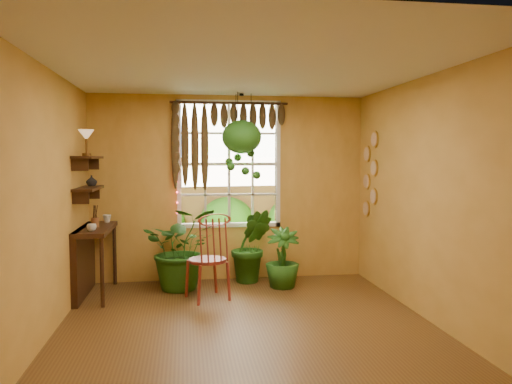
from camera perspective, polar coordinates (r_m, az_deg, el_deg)
The scene contains 23 objects.
floor at distance 5.39m, azimuth -0.80°, elevation -15.53°, with size 4.50×4.50×0.00m, color brown.
ceiling at distance 5.16m, azimuth -0.83°, elevation 14.02°, with size 4.50×4.50×0.00m, color silver.
wall_back at distance 7.33m, azimuth -3.07°, elevation 0.46°, with size 4.00×4.00×0.00m, color gold.
wall_left at distance 5.24m, azimuth -23.09°, elevation -1.27°, with size 4.50×4.50×0.00m, color gold.
wall_right at distance 5.71m, azimuth 19.51°, elevation -0.77°, with size 4.50×4.50×0.00m, color gold.
window at distance 7.35m, azimuth -3.10°, elevation 3.20°, with size 1.52×0.10×1.86m.
valance_vine at distance 7.24m, azimuth -3.71°, elevation 7.75°, with size 1.70×0.12×1.10m.
string_lights at distance 7.23m, azimuth -9.06°, elevation 3.54°, with size 0.03×0.03×1.54m, color #FF2633, non-canonical shape.
wall_plates at distance 7.32m, azimuth 12.89°, elevation 1.93°, with size 0.04×0.32×1.10m, color #FDF3CF, non-canonical shape.
counter_ledge at distance 6.87m, azimuth -18.72°, elevation -6.70°, with size 0.40×1.20×0.90m.
shelf_lower at distance 6.76m, azimuth -18.59°, elevation 0.38°, with size 0.25×0.90×0.04m, color #361B0E.
shelf_upper at distance 6.75m, azimuth -18.67°, elevation 3.77°, with size 0.25×0.90×0.04m, color #361B0E.
backyard at distance 11.96m, azimuth -3.91°, elevation 1.50°, with size 14.00×10.00×12.00m.
windsor_chair at distance 6.40m, azimuth -5.43°, elevation -8.96°, with size 0.62×0.63×1.27m.
potted_plant_left at distance 6.90m, azimuth -8.45°, elevation -6.37°, with size 1.02×0.88×1.13m, color #1C4312.
potted_plant_mid at distance 7.21m, azimuth -0.53°, elevation -6.16°, with size 0.58×0.47×1.06m, color #1C4312.
potted_plant_right at distance 6.95m, azimuth 3.04°, elevation -7.52°, with size 0.46×0.46×0.83m, color #1C4312.
hanging_basket at distance 7.09m, azimuth -1.65°, elevation 5.65°, with size 0.56×0.56×1.23m.
cup_a at distance 6.42m, azimuth -18.28°, elevation -3.87°, with size 0.12×0.12×0.09m, color silver.
cup_b at distance 7.22m, azimuth -16.66°, elevation -2.92°, with size 0.11×0.11×0.11m, color beige.
brush_jar at distance 6.76m, azimuth -17.94°, elevation -2.65°, with size 0.10×0.10×0.36m.
shelf_vase at distance 6.95m, azimuth -18.28°, elevation 1.23°, with size 0.14×0.14×0.15m, color #B2AD99.
tiffany_lamp at distance 6.60m, azimuth -18.83°, elevation 6.02°, with size 0.20×0.20×0.33m.
Camera 1 is at (-0.65, -5.04, 1.80)m, focal length 35.00 mm.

